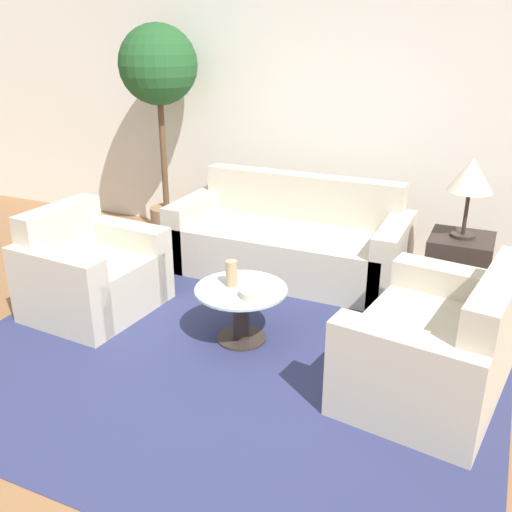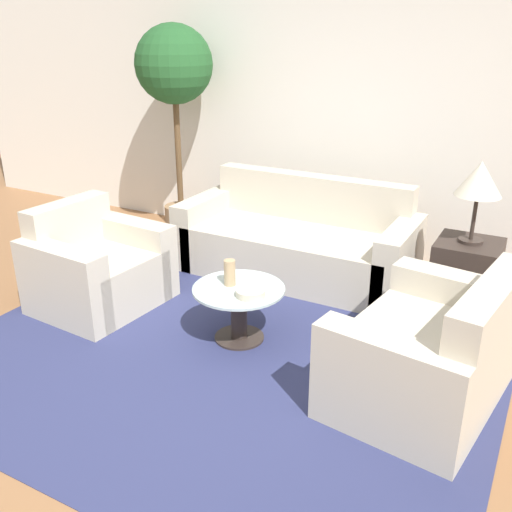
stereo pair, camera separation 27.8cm
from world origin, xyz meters
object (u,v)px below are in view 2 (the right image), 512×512
table_lamp (480,181)px  vase (230,273)px  coffee_table (239,306)px  loveseat (435,357)px  bowl (251,293)px  potted_plant (175,80)px  armchair (95,270)px  sofa_main (299,243)px

table_lamp → vase: (-1.39, -1.17, -0.56)m
coffee_table → table_lamp: table_lamp is taller
coffee_table → table_lamp: (1.31, 1.19, 0.79)m
loveseat → bowl: bearing=-80.7°
coffee_table → potted_plant: bearing=135.7°
armchair → bowl: 1.44m
sofa_main → armchair: size_ratio=2.08×
sofa_main → vase: sofa_main is taller
armchair → potted_plant: (-0.33, 1.62, 1.32)m
armchair → table_lamp: (2.60, 1.23, 0.77)m
loveseat → potted_plant: (-2.98, 1.63, 1.32)m
loveseat → table_lamp: (-0.05, 1.24, 0.77)m
bowl → table_lamp: bearing=47.1°
table_lamp → potted_plant: size_ratio=0.29×
armchair → table_lamp: table_lamp is taller
sofa_main → potted_plant: bearing=169.1°
coffee_table → potted_plant: (-1.62, 1.58, 1.34)m
armchair → sofa_main: bearing=-37.1°
armchair → potted_plant: size_ratio=0.47×
armchair → coffee_table: armchair is taller
coffee_table → table_lamp: 1.94m
loveseat → armchair: bearing=-82.0°
sofa_main → bowl: bearing=-78.9°
loveseat → sofa_main: bearing=-123.9°
sofa_main → loveseat: sofa_main is taller
sofa_main → table_lamp: size_ratio=3.37×
sofa_main → bowl: sofa_main is taller
armchair → loveseat: (2.65, -0.01, -0.00)m
bowl → armchair: bearing=178.7°
coffee_table → potted_plant: size_ratio=0.30×
potted_plant → bowl: 2.69m
sofa_main → loveseat: bearing=-42.1°
loveseat → potted_plant: bearing=-110.5°
armchair → vase: bearing=-83.5°
loveseat → table_lamp: 1.46m
table_lamp → potted_plant: potted_plant is taller
potted_plant → coffee_table: bearing=-44.3°
armchair → bowl: (1.43, -0.03, 0.14)m
armchair → loveseat: bearing=-86.4°
coffee_table → potted_plant: potted_plant is taller
armchair → vase: 1.23m
potted_plant → table_lamp: bearing=-7.6°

